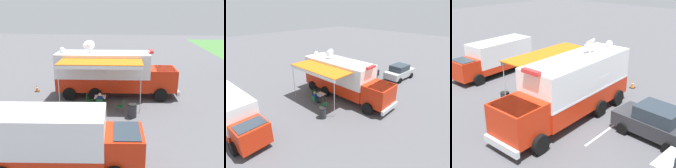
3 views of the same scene
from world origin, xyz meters
TOP-DOWN VIEW (x-y plane):
  - ground_plane at (0.00, 0.00)m, footprint 100.00×100.00m
  - lot_stripe at (-2.49, 0.09)m, footprint 0.33×4.80m
  - command_truck at (0.00, 0.75)m, footprint 5.18×9.59m
  - folding_table at (2.36, 0.04)m, footprint 0.83×0.83m
  - water_bottle at (2.50, -0.07)m, footprint 0.07×0.07m
  - folding_chair_at_table at (3.16, 0.14)m, footprint 0.50×0.50m
  - folding_chair_beside_table at (2.38, -0.81)m, footprint 0.50×0.50m
  - folding_chair_spare_by_truck at (3.29, 1.62)m, footprint 0.56×0.56m
  - seated_responder at (2.97, 0.13)m, footprint 0.67×0.57m
  - trash_bin at (4.01, 2.36)m, footprint 0.57×0.57m
  - traffic_cone at (-0.39, -5.75)m, footprint 0.36×0.36m
  - support_truck at (9.51, -0.85)m, footprint 2.70×6.93m
  - car_behind_truck at (-4.69, -0.57)m, footprint 4.29×2.19m
  - car_far_corner at (-8.32, 2.24)m, footprint 4.28×2.16m

SIDE VIEW (x-z plane):
  - ground_plane at x=0.00m, z-range 0.00..0.00m
  - lot_stripe at x=-2.49m, z-range 0.00..0.01m
  - traffic_cone at x=-0.39m, z-range -0.01..0.57m
  - trash_bin at x=4.01m, z-range 0.00..0.91m
  - folding_chair_at_table at x=3.16m, z-range 0.08..0.95m
  - folding_chair_beside_table at x=2.38m, z-range 0.08..0.95m
  - folding_chair_spare_by_truck at x=3.29m, z-range 0.08..0.95m
  - seated_responder at x=2.97m, z-range 0.03..1.28m
  - folding_table at x=2.36m, z-range 0.31..1.04m
  - water_bottle at x=2.50m, z-range 0.72..0.95m
  - car_behind_truck at x=-4.69m, z-range 0.00..1.76m
  - car_far_corner at x=-8.32m, z-range 0.00..1.76m
  - support_truck at x=9.51m, z-range 0.04..2.74m
  - command_truck at x=0.00m, z-range -0.32..4.21m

